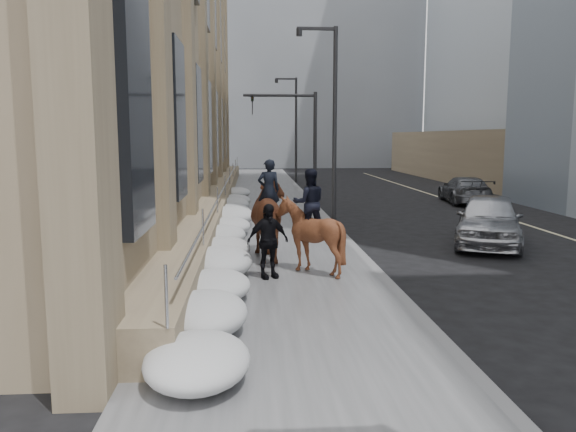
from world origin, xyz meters
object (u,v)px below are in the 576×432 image
object	(u,v)px
car_silver	(489,220)
car_grey	(465,190)
mounted_horse_right	(309,230)
pedestrian	(268,241)
mounted_horse_left	(274,217)

from	to	relation	value
car_silver	car_grey	size ratio (longest dim) A/B	1.01
mounted_horse_right	pedestrian	distance (m)	1.20
mounted_horse_right	car_grey	size ratio (longest dim) A/B	0.53
pedestrian	car_silver	world-z (taller)	pedestrian
mounted_horse_left	car_grey	xyz separation A→B (m)	(10.79, 13.64, -0.58)
mounted_horse_left	car_grey	world-z (taller)	mounted_horse_left
mounted_horse_left	car_grey	bearing A→B (deg)	-138.36
mounted_horse_left	pedestrian	bearing A→B (deg)	74.04
mounted_horse_right	car_silver	bearing A→B (deg)	-152.30
car_silver	mounted_horse_right	bearing A→B (deg)	-125.43
car_silver	car_grey	bearing A→B (deg)	95.83
mounted_horse_left	pedestrian	world-z (taller)	mounted_horse_left
pedestrian	car_silver	distance (m)	8.56
mounted_horse_left	mounted_horse_right	size ratio (longest dim) A/B	1.09
car_grey	mounted_horse_left	bearing A→B (deg)	58.49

